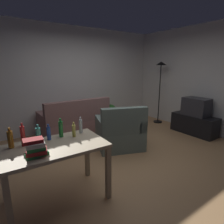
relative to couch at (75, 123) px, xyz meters
The scene contains 18 objects.
ground_plane 1.64m from the couch, 80.30° to the right, with size 5.20×4.40×0.02m, color tan.
wall_rear 1.24m from the couch, 66.09° to the left, with size 5.20×0.10×2.70m, color silver.
wall_right 3.44m from the couch, 28.94° to the right, with size 0.10×4.40×2.70m, color silver.
couch is the anchor object (origin of this frame).
tv_stand 3.02m from the couch, 33.50° to the right, with size 0.44×1.10×0.48m.
tv 3.05m from the couch, 33.47° to the right, with size 0.41×0.60×0.44m.
torchiere_lamp 2.79m from the couch, 10.68° to the right, with size 0.32×0.32×1.81m.
desk 2.43m from the couch, 119.17° to the right, with size 1.22×0.74×0.76m.
potted_plant 1.33m from the couch, 13.60° to the left, with size 0.36×0.36×0.57m.
armchair 1.34m from the couch, 69.83° to the right, with size 1.14×1.10×0.92m.
bottle_amber 2.53m from the couch, 130.57° to the right, with size 0.06×0.06×0.24m.
bottle_red 2.48m from the couch, 127.76° to the right, with size 0.05×0.05×0.28m.
bottle_tall 2.44m from the couch, 123.71° to the right, with size 0.06×0.06×0.26m.
bottle_blue 2.28m from the couch, 121.92° to the right, with size 0.05×0.05×0.21m.
bottle_green 2.19m from the couch, 118.29° to the right, with size 0.06×0.06×0.25m.
bottle_squat 2.21m from the couch, 113.71° to the right, with size 0.05×0.05×0.20m.
bottle_clear 2.10m from the couch, 111.02° to the right, with size 0.05×0.05×0.23m.
book_stack 2.73m from the couch, 122.09° to the right, with size 0.24×0.21×0.19m.
Camera 1 is at (-2.07, -2.60, 1.68)m, focal length 29.90 mm.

